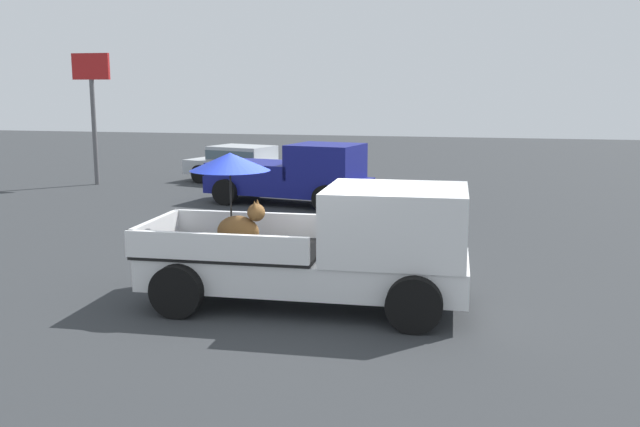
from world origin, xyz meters
The scene contains 5 objects.
ground_plane centered at (0.00, 0.00, 0.00)m, with size 80.00×80.00×0.00m, color #2D3033.
pickup_truck_main centered at (0.43, 0.02, 0.98)m, with size 5.12×2.41×2.37m.
pickup_truck_red centered at (-2.72, 9.36, 0.87)m, with size 5.04×2.83×1.80m.
parked_sedan_near centered at (-5.79, 13.58, 0.74)m, with size 4.61×2.83×1.33m.
motel_sign centered at (-10.75, 11.94, 3.25)m, with size 1.40×0.16×4.58m.
Camera 1 is at (2.63, -10.28, 3.35)m, focal length 39.13 mm.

